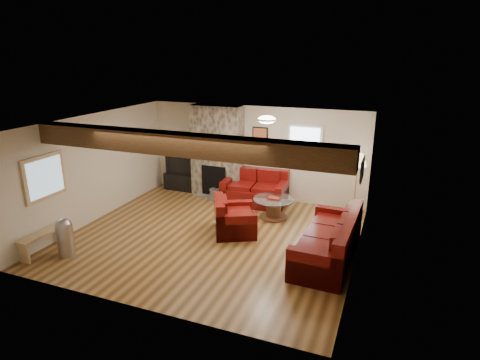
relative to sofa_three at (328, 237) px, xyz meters
The scene contains 18 objects.
room 2.61m from the sofa_three, behind, with size 8.00×8.00×8.00m.
oak_beam 3.31m from the sofa_three, 154.86° to the right, with size 6.00×0.36×0.38m, color #331E0F.
chimney_breast 4.40m from the sofa_three, 143.47° to the left, with size 1.40×0.67×2.50m.
back_window 3.21m from the sofa_three, 112.00° to the left, with size 0.90×0.08×1.10m, color white, non-canonical shape.
hatch_window 5.71m from the sofa_three, 165.43° to the right, with size 0.08×1.00×0.90m, color tan, non-canonical shape.
ceiling_dome 2.73m from the sofa_three, 148.03° to the left, with size 0.40×0.40×0.18m, color white, non-canonical shape.
artwork_back 3.85m from the sofa_three, 129.80° to the left, with size 0.42×0.06×0.52m, color black, non-canonical shape.
artwork_right 1.44m from the sofa_three, 38.82° to the left, with size 0.06×0.55×0.42m, color black, non-canonical shape.
sofa_three is the anchor object (origin of this frame).
loveseat 3.26m from the sofa_three, 134.73° to the left, with size 1.65×0.95×0.87m, color #4C050A, non-canonical shape.
armchair_red 2.15m from the sofa_three, 167.66° to the left, with size 0.99×0.87×0.80m, color #4C050A, non-canonical shape.
coffee_table 2.21m from the sofa_three, 134.58° to the left, with size 0.99×0.99×0.52m.
tv_cabinet 5.34m from the sofa_three, 150.65° to the left, with size 0.97×0.39×0.49m, color black.
television 5.35m from the sofa_three, 150.65° to the left, with size 0.88×0.12×0.51m, color black.
floor_lamp 2.47m from the sofa_three, 83.73° to the left, with size 0.41×0.41×1.59m.
pine_bench 5.59m from the sofa_three, 161.84° to the right, with size 0.26×1.13×0.42m, color tan, non-canonical shape.
pedal_bin 5.09m from the sofa_three, 159.95° to the right, with size 0.32×0.32×0.80m, color #A0A0A5, non-canonical shape.
coal_bucket 4.04m from the sofa_three, 147.23° to the left, with size 0.33×0.33×0.31m, color slate, non-canonical shape.
Camera 1 is at (3.45, -7.19, 3.82)m, focal length 30.00 mm.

